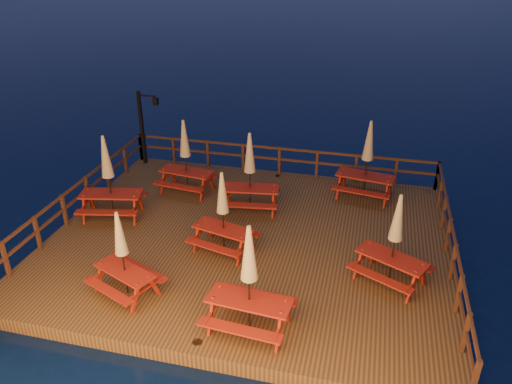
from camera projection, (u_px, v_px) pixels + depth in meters
ground at (248, 248)px, 15.61m from camera, size 500.00×500.00×0.00m
deck at (248, 243)px, 15.52m from camera, size 12.00×10.00×0.40m
deck_piles at (248, 256)px, 15.74m from camera, size 11.44×9.44×1.40m
railing at (261, 190)px, 16.61m from camera, size 11.80×9.75×1.10m
lamp_post at (145, 121)px, 19.68m from camera, size 0.85×0.18×3.00m
picnic_table_0 at (223, 211)px, 14.21m from camera, size 2.08×1.86×2.54m
picnic_table_1 at (122, 253)px, 12.46m from camera, size 2.10×1.95×2.42m
picnic_table_2 at (250, 171)px, 16.39m from camera, size 2.13×1.84×2.76m
picnic_table_3 at (367, 159)px, 17.17m from camera, size 2.23×1.94×2.84m
picnic_table_4 at (249, 278)px, 11.21m from camera, size 2.10×1.78×2.82m
picnic_table_5 at (108, 176)px, 15.95m from camera, size 2.28×2.00×2.84m
picnic_table_6 at (185, 155)px, 17.60m from camera, size 2.09×1.80×2.72m
picnic_table_7 at (395, 238)px, 12.84m from camera, size 2.33×2.19×2.64m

